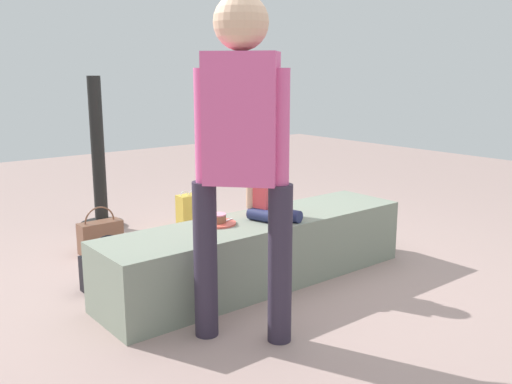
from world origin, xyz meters
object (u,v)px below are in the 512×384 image
child_seated (268,184)px  water_bottle_far_side (205,244)px  gift_bag (189,212)px  cake_plate (218,221)px  handbag_black_leather (109,270)px  handbag_brown_canvas (101,236)px  water_bottle_near_gift (147,246)px  adult_standing (242,141)px

child_seated → water_bottle_far_side: 0.81m
gift_bag → water_bottle_far_side: bearing=-113.5°
cake_plate → handbag_black_leather: bearing=140.0°
handbag_black_leather → handbag_brown_canvas: size_ratio=0.98×
water_bottle_near_gift → water_bottle_far_side: size_ratio=1.00×
gift_bag → handbag_brown_canvas: bearing=-173.6°
adult_standing → water_bottle_near_gift: bearing=81.7°
adult_standing → gift_bag: bearing=65.2°
adult_standing → gift_bag: size_ratio=4.88×
child_seated → handbag_brown_canvas: 1.43m
water_bottle_near_gift → handbag_black_leather: handbag_black_leather is taller
gift_bag → handbag_black_leather: same height
child_seated → handbag_brown_canvas: child_seated is taller
child_seated → cake_plate: (-0.33, 0.07, -0.19)m
child_seated → gift_bag: size_ratio=1.43×
water_bottle_near_gift → handbag_brown_canvas: 0.42m
adult_standing → water_bottle_far_side: 1.56m
water_bottle_near_gift → handbag_black_leather: size_ratio=0.65×
child_seated → water_bottle_far_side: child_seated is taller
water_bottle_far_side → handbag_black_leather: handbag_black_leather is taller
child_seated → adult_standing: bearing=-139.1°
gift_bag → water_bottle_near_gift: gift_bag is taller
water_bottle_near_gift → water_bottle_far_side: (0.35, -0.21, 0.00)m
water_bottle_near_gift → cake_plate: bearing=-83.7°
gift_bag → water_bottle_far_side: (-0.29, -0.68, -0.05)m
water_bottle_far_side → cake_plate: bearing=-116.4°
cake_plate → water_bottle_near_gift: size_ratio=1.02×
child_seated → gift_bag: bearing=79.9°
handbag_black_leather → gift_bag: bearing=36.0°
adult_standing → cake_plate: (0.28, 0.60, -0.56)m
adult_standing → handbag_brown_canvas: size_ratio=4.78×
gift_bag → handbag_brown_canvas: (-0.83, -0.09, -0.03)m
child_seated → gift_bag: (0.23, 1.30, -0.47)m
water_bottle_near_gift → handbag_brown_canvas: bearing=115.4°
cake_plate → handbag_brown_canvas: size_ratio=0.65×
cake_plate → water_bottle_far_side: cake_plate is taller
adult_standing → cake_plate: size_ratio=7.37×
cake_plate → gift_bag: size_ratio=0.66×
water_bottle_far_side → handbag_black_leather: (-0.79, -0.11, 0.02)m
handbag_brown_canvas → child_seated: bearing=-63.6°
water_bottle_far_side → handbag_black_leather: size_ratio=0.65×
handbag_black_leather → handbag_brown_canvas: handbag_brown_canvas is taller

